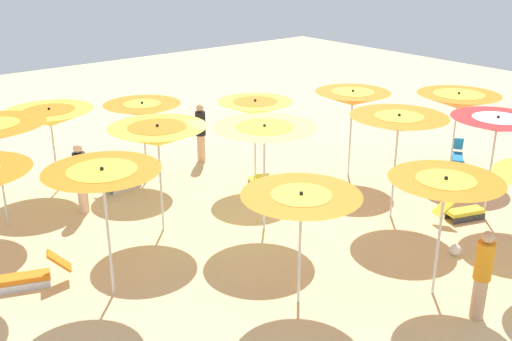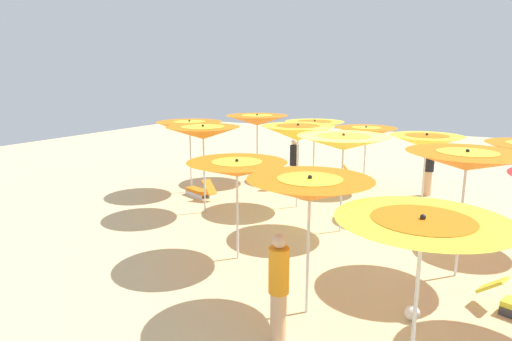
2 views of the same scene
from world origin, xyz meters
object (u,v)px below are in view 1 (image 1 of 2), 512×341
(beach_umbrella_9, at_px, (497,125))
(beach_ball, at_px, (455,250))
(beach_umbrella_7, at_px, (264,134))
(beachgoer_2, at_px, (482,274))
(beach_umbrella_12, at_px, (255,108))
(beach_umbrella_8, at_px, (399,123))
(beach_umbrella_14, at_px, (458,101))
(beach_umbrella_10, at_px, (50,118))
(lounger_3, at_px, (462,212))
(beach_umbrella_11, at_px, (142,110))
(beach_umbrella_6, at_px, (158,136))
(beach_umbrella_2, at_px, (301,203))
(lounger_4, at_px, (30,276))
(lounger_0, at_px, (121,182))
(beach_umbrella_3, at_px, (445,189))
(beach_umbrella_1, at_px, (103,179))
(beachgoer_1, at_px, (201,132))
(beachgoer_0, at_px, (81,177))
(beach_umbrella_13, at_px, (353,98))
(lounger_1, at_px, (458,156))
(lounger_2, at_px, (84,174))
(lounger_5, at_px, (259,184))

(beach_umbrella_9, distance_m, beach_ball, 3.08)
(beach_umbrella_7, relative_size, beachgoer_2, 1.50)
(beach_umbrella_7, bearing_deg, beach_umbrella_12, -34.91)
(beach_umbrella_8, bearing_deg, beachgoer_2, 149.49)
(beach_umbrella_14, bearing_deg, beach_umbrella_10, 58.46)
(beach_umbrella_10, bearing_deg, lounger_3, -139.34)
(beach_umbrella_9, xyz_separation_m, beach_umbrella_11, (7.09, 4.97, -0.30))
(beach_umbrella_6, relative_size, beach_umbrella_12, 1.07)
(beach_umbrella_2, distance_m, lounger_4, 5.33)
(beach_umbrella_6, xyz_separation_m, beach_umbrella_8, (-2.77, -4.55, 0.06))
(lounger_0, bearing_deg, beach_umbrella_11, 3.18)
(beach_umbrella_3, relative_size, lounger_4, 1.69)
(lounger_4, bearing_deg, beach_umbrella_9, 179.33)
(beach_umbrella_3, height_order, beach_umbrella_10, beach_umbrella_3)
(beach_umbrella_7, bearing_deg, beach_umbrella_9, -122.42)
(beach_umbrella_6, xyz_separation_m, beach_ball, (-4.83, -4.08, -2.10))
(beach_umbrella_3, xyz_separation_m, lounger_3, (1.48, -3.16, -1.89))
(beach_umbrella_1, bearing_deg, beach_umbrella_2, -133.35)
(beach_umbrella_10, xyz_separation_m, beachgoer_1, (-0.53, -4.14, -1.05))
(beach_umbrella_2, xyz_separation_m, beach_umbrella_9, (-0.15, -5.80, 0.33))
(beach_umbrella_3, distance_m, beach_umbrella_9, 3.87)
(beach_umbrella_7, xyz_separation_m, lounger_3, (-2.52, -3.88, -2.04))
(lounger_4, height_order, beachgoer_2, beachgoer_2)
(beach_umbrella_8, bearing_deg, beachgoer_0, 49.08)
(beach_umbrella_2, distance_m, beach_umbrella_13, 6.56)
(beach_umbrella_1, xyz_separation_m, beach_umbrella_10, (5.46, -1.17, -0.33))
(beach_umbrella_12, height_order, lounger_1, beach_umbrella_12)
(beach_umbrella_1, height_order, beach_umbrella_3, beach_umbrella_1)
(beach_umbrella_3, height_order, beachgoer_1, beach_umbrella_3)
(beach_umbrella_1, bearing_deg, lounger_2, -19.16)
(beach_umbrella_11, bearing_deg, lounger_3, -146.87)
(beach_umbrella_7, xyz_separation_m, beach_umbrella_8, (-1.36, -2.77, 0.03))
(beach_umbrella_1, bearing_deg, lounger_0, -28.70)
(beach_umbrella_12, distance_m, beach_umbrella_14, 5.59)
(beach_ball, bearing_deg, beachgoer_2, 132.76)
(beach_umbrella_2, height_order, beachgoer_1, beach_umbrella_2)
(beach_umbrella_2, xyz_separation_m, lounger_1, (2.42, -8.58, -1.74))
(beach_umbrella_2, relative_size, lounger_4, 1.58)
(beach_umbrella_13, bearing_deg, beachgoer_2, 151.30)
(beach_umbrella_10, bearing_deg, lounger_1, -118.52)
(beach_umbrella_13, distance_m, lounger_0, 6.50)
(beach_umbrella_14, xyz_separation_m, beachgoer_0, (3.91, 9.21, -1.13))
(lounger_4, height_order, lounger_5, lounger_4)
(beach_umbrella_1, xyz_separation_m, beachgoer_1, (4.93, -5.31, -1.38))
(beach_umbrella_2, relative_size, lounger_1, 2.00)
(beach_umbrella_2, relative_size, lounger_0, 1.72)
(beach_umbrella_7, relative_size, beach_umbrella_12, 1.07)
(beach_umbrella_13, distance_m, lounger_5, 3.38)
(beach_umbrella_9, distance_m, lounger_0, 9.29)
(lounger_2, height_order, beachgoer_1, beachgoer_1)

